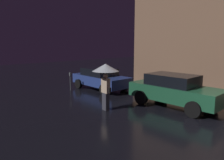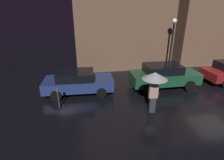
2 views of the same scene
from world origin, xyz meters
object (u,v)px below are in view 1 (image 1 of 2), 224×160
at_px(parked_car_green, 174,90).
at_px(pedestrian_with_umbrella, 106,72).
at_px(parked_car_blue, 100,78).
at_px(parking_meter, 70,79).

distance_m(parked_car_green, pedestrian_with_umbrella, 3.45).
relative_size(parked_car_blue, pedestrian_with_umbrella, 1.98).
bearing_deg(pedestrian_with_umbrella, parking_meter, -7.93).
bearing_deg(parked_car_green, pedestrian_with_umbrella, -123.89).
distance_m(parked_car_blue, parked_car_green, 5.52).
distance_m(parked_car_blue, pedestrian_with_umbrella, 4.75).
height_order(parked_car_blue, parked_car_green, parked_car_green).
xyz_separation_m(parked_car_green, parking_meter, (-6.51, -1.63, -0.09)).
bearing_deg(parking_meter, parked_car_green, 14.09).
bearing_deg(parked_car_blue, parked_car_green, 1.24).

